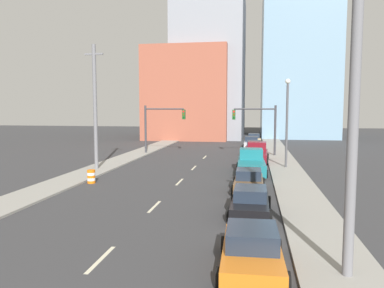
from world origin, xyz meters
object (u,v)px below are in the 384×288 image
at_px(traffic_barrel, 91,176).
at_px(sedan_red, 254,148).
at_px(traffic_signal_right, 262,123).
at_px(sedan_brown, 249,181).
at_px(traffic_signal_left, 158,122).
at_px(street_lamp, 287,117).
at_px(pickup_truck_teal, 251,163).
at_px(sedan_tan, 254,139).
at_px(sedan_silver, 251,143).
at_px(utility_pole_right_near, 354,111).
at_px(sedan_black, 250,202).
at_px(sedan_orange, 252,251).
at_px(pickup_truck_maroon, 257,154).
at_px(utility_pole_left_mid, 95,107).

bearing_deg(traffic_barrel, sedan_red, 59.81).
xyz_separation_m(traffic_signal_right, sedan_brown, (-1.09, -18.22, -3.02)).
height_order(sedan_brown, sedan_red, sedan_red).
bearing_deg(traffic_signal_left, sedan_red, 10.72).
xyz_separation_m(street_lamp, sedan_brown, (-3.09, -9.82, -3.89)).
distance_m(traffic_signal_right, pickup_truck_teal, 11.71).
bearing_deg(sedan_tan, sedan_red, -92.43).
xyz_separation_m(street_lamp, sedan_silver, (-3.12, 17.15, -3.87)).
relative_size(utility_pole_right_near, sedan_silver, 2.19).
xyz_separation_m(traffic_barrel, sedan_silver, (10.97, 26.09, 0.20)).
bearing_deg(sedan_black, sedan_orange, -88.07).
xyz_separation_m(utility_pole_right_near, sedan_brown, (-3.19, 11.84, -4.53)).
height_order(utility_pole_right_near, pickup_truck_maroon, utility_pole_right_near).
relative_size(sedan_brown, sedan_tan, 0.97).
bearing_deg(traffic_signal_left, sedan_black, -65.27).
height_order(sedan_orange, pickup_truck_maroon, pickup_truck_maroon).
height_order(traffic_barrel, pickup_truck_maroon, pickup_truck_maroon).
distance_m(traffic_signal_right, sedan_red, 3.72).
relative_size(traffic_signal_right, utility_pole_left_mid, 0.53).
relative_size(utility_pole_right_near, traffic_barrel, 10.65).
relative_size(sedan_silver, sedan_tan, 1.06).
relative_size(traffic_signal_left, traffic_signal_right, 1.00).
height_order(sedan_brown, pickup_truck_maroon, pickup_truck_maroon).
bearing_deg(sedan_black, traffic_signal_left, 115.62).
distance_m(utility_pole_left_mid, sedan_black, 18.16).
bearing_deg(sedan_orange, sedan_tan, 88.52).
xyz_separation_m(traffic_signal_right, sedan_black, (-0.94, -23.49, -3.04)).
bearing_deg(sedan_silver, street_lamp, -78.82).
xyz_separation_m(traffic_signal_left, traffic_barrel, (-0.33, -17.33, -3.21)).
distance_m(sedan_brown, pickup_truck_teal, 6.92).
bearing_deg(pickup_truck_teal, traffic_signal_right, 83.32).
height_order(utility_pole_left_mid, sedan_black, utility_pole_left_mid).
relative_size(sedan_black, pickup_truck_teal, 0.72).
xyz_separation_m(sedan_black, pickup_truck_teal, (-0.06, 12.18, 0.15)).
distance_m(utility_pole_right_near, utility_pole_left_mid, 24.32).
relative_size(traffic_signal_left, traffic_barrel, 5.89).
xyz_separation_m(traffic_signal_right, sedan_orange, (-0.82, -29.90, -3.03)).
xyz_separation_m(sedan_black, sedan_silver, (-0.18, 32.24, 0.04)).
height_order(street_lamp, sedan_silver, street_lamp).
bearing_deg(pickup_truck_teal, utility_pole_left_mid, -179.03).
height_order(traffic_signal_left, sedan_red, traffic_signal_left).
xyz_separation_m(traffic_barrel, sedan_tan, (11.26, 32.50, 0.21)).
bearing_deg(pickup_truck_teal, street_lamp, 42.53).
bearing_deg(pickup_truck_maroon, street_lamp, -51.81).
xyz_separation_m(utility_pole_right_near, street_lamp, (-0.10, 21.66, -0.63)).
bearing_deg(traffic_signal_left, sedan_orange, -69.92).
relative_size(traffic_barrel, sedan_brown, 0.22).
relative_size(traffic_barrel, sedan_black, 0.21).
bearing_deg(sedan_silver, traffic_signal_left, -139.66).
relative_size(sedan_orange, sedan_brown, 1.04).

